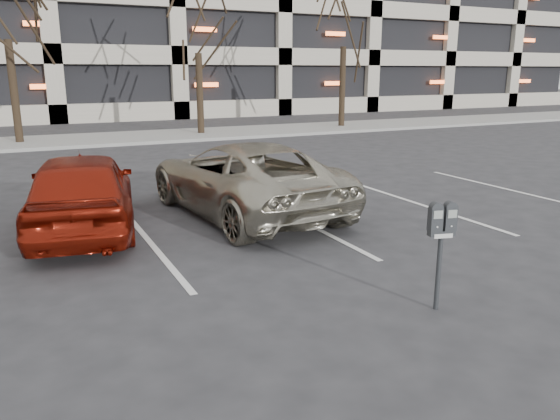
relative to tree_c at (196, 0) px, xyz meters
name	(u,v)px	position (x,y,z in m)	size (l,w,h in m)	color
ground	(285,270)	(-4.00, -16.00, -5.42)	(140.00, 140.00, 0.00)	#28282B
sidewalk	(104,139)	(-4.00, 0.00, -5.36)	(80.00, 4.00, 0.12)	gray
stall_lines	(146,238)	(-5.40, -13.70, -5.41)	(16.90, 5.20, 0.00)	silver
tree_c	(196,0)	(0.00, 0.00, 0.00)	(3.30, 3.30, 7.50)	black
parking_meter	(442,230)	(-3.00, -17.92, -4.46)	(0.34, 0.20, 1.25)	black
suv_silver	(244,178)	(-3.32, -12.87, -4.73)	(2.73, 5.15, 1.39)	#AAA491
car_red	(82,191)	(-6.24, -12.80, -4.72)	(1.66, 4.13, 1.41)	maroon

